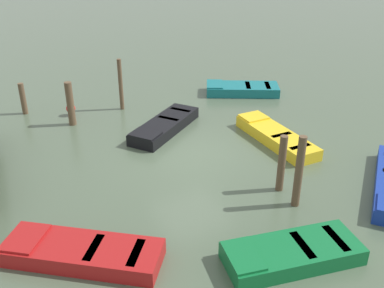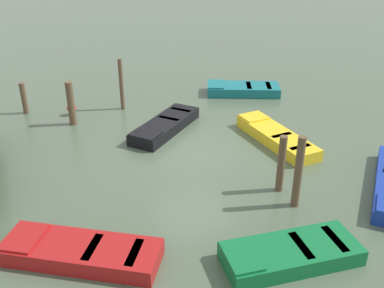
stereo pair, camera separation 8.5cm
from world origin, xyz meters
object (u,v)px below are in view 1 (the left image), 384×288
rowboat_red (82,252)px  mooring_piling_near_right (299,172)px  rowboat_green (291,253)px  marker_buoy (71,109)px  mooring_piling_mid_left (282,164)px  rowboat_teal (242,89)px  rowboat_yellow (276,136)px  mooring_piling_center (121,85)px  mooring_piling_near_left (70,104)px  mooring_piling_far_right (23,99)px  rowboat_black (165,126)px

rowboat_red → mooring_piling_near_right: (-0.65, -5.67, 0.81)m
mooring_piling_near_right → rowboat_red: bearing=83.5°
rowboat_green → marker_buoy: size_ratio=6.83×
rowboat_red → mooring_piling_mid_left: mooring_piling_mid_left is taller
rowboat_teal → rowboat_yellow: same height
rowboat_red → rowboat_yellow: same height
rowboat_teal → mooring_piling_center: 5.48m
rowboat_teal → mooring_piling_near_left: size_ratio=2.02×
rowboat_green → rowboat_yellow: (5.00, -3.55, -0.00)m
mooring_piling_far_right → rowboat_green: bearing=-163.2°
rowboat_black → rowboat_yellow: bearing=103.9°
rowboat_black → mooring_piling_center: size_ratio=1.64×
rowboat_black → rowboat_red: bearing=14.8°
rowboat_teal → rowboat_red: (-7.30, 9.43, -0.00)m
rowboat_green → marker_buoy: (10.81, 2.03, 0.07)m
rowboat_green → rowboat_red: (2.32, 4.09, -0.00)m
rowboat_green → marker_buoy: bearing=-66.4°
rowboat_green → rowboat_yellow: 6.13m
mooring_piling_far_right → rowboat_red: bearing=177.0°
rowboat_green → mooring_piling_near_right: bearing=-120.3°
rowboat_red → rowboat_black: bearing=-91.7°
rowboat_teal → rowboat_green: same height
mooring_piling_mid_left → rowboat_red: bearing=91.6°
rowboat_teal → rowboat_black: 5.15m
rowboat_teal → marker_buoy: (1.19, 7.37, 0.07)m
rowboat_teal → rowboat_yellow: size_ratio=0.93×
rowboat_black → mooring_piling_near_left: (2.23, 2.79, 0.62)m
rowboat_red → mooring_piling_center: mooring_piling_center is taller
rowboat_yellow → mooring_piling_far_right: size_ratio=2.89×
rowboat_teal → mooring_piling_near_right: mooring_piling_near_right is taller
rowboat_black → mooring_piling_near_right: 6.15m
rowboat_teal → marker_buoy: size_ratio=7.06×
rowboat_red → rowboat_yellow: (2.68, -7.65, -0.00)m
mooring_piling_far_right → marker_buoy: 1.94m
rowboat_teal → rowboat_yellow: bearing=99.6°
rowboat_yellow → mooring_piling_center: (5.48, 3.56, 0.83)m
rowboat_yellow → mooring_piling_center: bearing=35.4°
mooring_piling_near_left → mooring_piling_mid_left: bearing=-152.2°
rowboat_red → mooring_piling_center: bearing=-77.3°
rowboat_yellow → marker_buoy: (5.81, 5.58, 0.07)m
mooring_piling_near_left → rowboat_green: bearing=-167.4°
mooring_piling_mid_left → rowboat_black: bearing=12.1°
mooring_piling_near_left → mooring_piling_far_right: bearing=34.5°
mooring_piling_center → marker_buoy: (0.33, 2.02, -0.76)m
mooring_piling_far_right → mooring_piling_near_left: bearing=-145.5°
rowboat_red → mooring_piling_far_right: size_ratio=2.76×
mooring_piling_far_right → marker_buoy: size_ratio=2.63×
rowboat_green → rowboat_red: bearing=-16.6°
marker_buoy → mooring_piling_near_right: bearing=-158.5°
rowboat_teal → mooring_piling_mid_left: mooring_piling_mid_left is taller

